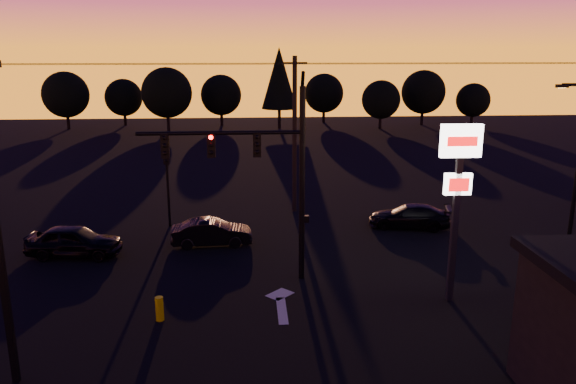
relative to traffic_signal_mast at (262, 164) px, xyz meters
name	(u,v)px	position (x,y,z in m)	size (l,w,h in m)	color
ground	(270,324)	(0.10, -3.99, -4.94)	(120.00, 120.00, 0.00)	black
lane_arrow	(281,302)	(0.60, -2.33, -4.93)	(1.20, 3.10, 0.01)	beige
traffic_signal_mast	(262,164)	(0.00, 0.00, 0.00)	(6.79, 0.52, 8.58)	black
secondary_signal	(167,175)	(-4.90, 7.49, -2.07)	(0.30, 0.31, 4.35)	black
pylon_sign	(458,176)	(7.10, -2.49, -0.02)	(1.50, 0.28, 6.80)	black
utility_pole_1	(295,134)	(2.10, 10.01, -0.34)	(1.40, 0.26, 9.00)	black
power_wires	(295,64)	(2.10, 10.01, 3.63)	(36.00, 1.22, 0.07)	black
bollard	(160,309)	(-3.79, -3.44, -4.49)	(0.30, 0.30, 0.89)	#C5C900
tree_0	(66,95)	(-21.90, 46.01, -0.88)	(5.36, 5.36, 6.74)	black
tree_1	(124,98)	(-15.90, 49.01, -1.50)	(4.54, 4.54, 5.71)	black
tree_2	(167,93)	(-9.90, 44.01, -0.57)	(5.77, 5.78, 7.26)	black
tree_3	(221,95)	(-3.90, 48.01, -1.19)	(4.95, 4.95, 6.22)	black
tree_4	(279,78)	(3.10, 45.01, 0.99)	(4.18, 4.18, 9.50)	black
tree_5	(324,93)	(9.10, 50.01, -1.19)	(4.95, 4.95, 6.22)	black
tree_6	(381,100)	(15.10, 44.01, -1.50)	(4.54, 4.54, 5.71)	black
tree_7	(423,92)	(21.10, 47.01, -0.88)	(5.36, 5.36, 6.74)	black
tree_8	(473,100)	(27.10, 46.01, -1.82)	(4.12, 4.12, 5.19)	black
car_left	(74,241)	(-8.71, 3.28, -4.20)	(1.73, 4.31, 1.47)	black
car_mid	(212,232)	(-2.43, 4.37, -4.29)	(1.36, 3.91, 1.29)	black
car_right	(410,216)	(8.05, 6.43, -4.31)	(1.76, 4.33, 1.26)	black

